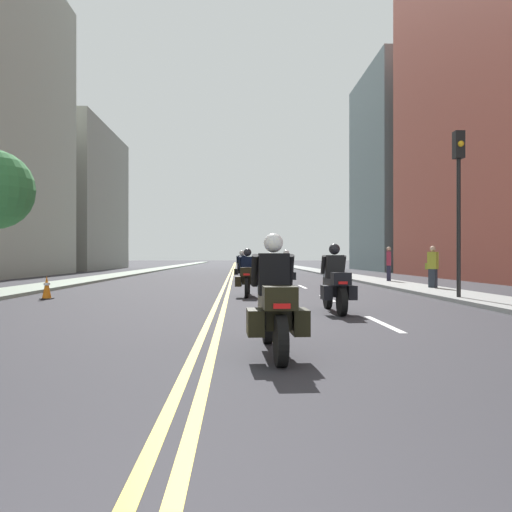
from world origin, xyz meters
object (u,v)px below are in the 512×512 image
motorcycle_5 (271,267)px  motorcycle_7 (261,265)px  motorcycle_3 (286,272)px  traffic_light_near (459,185)px  motorcycle_2 (247,276)px  traffic_cone_0 (47,287)px  motorcycle_6 (243,266)px  motorcycle_0 (274,306)px  pedestrian_1 (433,268)px  pedestrian_2 (389,264)px  motorcycle_1 (335,285)px  motorcycle_4 (242,268)px

motorcycle_5 → motorcycle_7: 9.87m
motorcycle_3 → traffic_light_near: 8.78m
motorcycle_2 → traffic_cone_0: 6.26m
traffic_light_near → motorcycle_6: bearing=105.2°
motorcycle_0 → traffic_cone_0: motorcycle_0 is taller
motorcycle_0 → pedestrian_1: (7.05, 12.37, 0.24)m
motorcycle_2 → motorcycle_5: motorcycle_5 is taller
motorcycle_0 → pedestrian_2: pedestrian_2 is taller
motorcycle_6 → traffic_cone_0: 22.33m
motorcycle_2 → motorcycle_6: 20.61m
motorcycle_7 → traffic_cone_0: 27.53m
motorcycle_1 → motorcycle_2: (-1.95, 4.87, 0.01)m
motorcycle_5 → motorcycle_7: size_ratio=1.04×
motorcycle_7 → traffic_light_near: traffic_light_near is taller
motorcycle_3 → motorcycle_5: bearing=91.0°
traffic_cone_0 → pedestrian_1: (13.40, 3.36, 0.53)m
motorcycle_0 → traffic_cone_0: (-6.36, 9.00, -0.28)m
motorcycle_5 → traffic_cone_0: 18.35m
motorcycle_2 → traffic_light_near: size_ratio=0.45×
motorcycle_4 → motorcycle_3: bearing=-68.0°
motorcycle_0 → motorcycle_3: bearing=81.7°
motorcycle_3 → motorcycle_4: motorcycle_4 is taller
motorcycle_6 → motorcycle_0: bearing=-92.9°
motorcycle_6 → pedestrian_2: pedestrian_2 is taller
pedestrian_2 → motorcycle_7: bearing=34.3°
pedestrian_2 → pedestrian_1: bearing=-161.9°
motorcycle_7 → traffic_cone_0: bearing=-104.2°
motorcycle_0 → motorcycle_4: motorcycle_4 is taller
motorcycle_1 → traffic_light_near: size_ratio=0.44×
motorcycle_5 → traffic_light_near: bearing=-76.9°
motorcycle_5 → motorcycle_1: bearing=-90.5°
motorcycle_5 → traffic_light_near: (4.38, -17.65, 2.78)m
motorcycle_5 → traffic_cone_0: motorcycle_5 is taller
motorcycle_2 → motorcycle_4: 10.58m
motorcycle_0 → motorcycle_1: size_ratio=1.02×
motorcycle_6 → pedestrian_2: 14.58m
motorcycle_5 → motorcycle_7: (-0.11, 9.86, -0.00)m
motorcycle_0 → motorcycle_7: size_ratio=1.03×
traffic_cone_0 → pedestrian_2: (13.33, 8.67, 0.57)m
motorcycle_4 → traffic_light_near: 14.30m
motorcycle_1 → motorcycle_7: motorcycle_1 is taller
motorcycle_3 → traffic_cone_0: motorcycle_3 is taller
motorcycle_7 → pedestrian_1: size_ratio=1.26×
motorcycle_7 → pedestrian_1: (5.50, -23.01, 0.24)m
motorcycle_5 → motorcycle_4: bearing=-111.4°
traffic_cone_0 → traffic_light_near: traffic_light_near is taller
motorcycle_5 → motorcycle_3: bearing=-91.0°
motorcycle_0 → motorcycle_6: 30.43m
motorcycle_6 → pedestrian_1: bearing=-71.5°
motorcycle_1 → traffic_light_near: 5.84m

